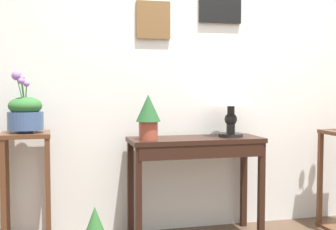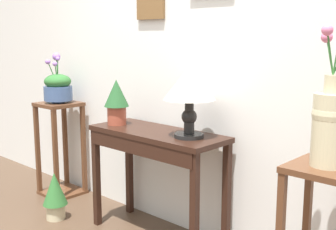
{
  "view_description": "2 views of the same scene",
  "coord_description": "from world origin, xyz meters",
  "px_view_note": "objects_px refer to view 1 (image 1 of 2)",
  "views": [
    {
      "loc": [
        -1.21,
        -2.18,
        1.18
      ],
      "look_at": [
        -0.32,
        1.29,
        0.95
      ],
      "focal_mm": 49.4,
      "sensor_mm": 36.0,
      "label": 1
    },
    {
      "loc": [
        1.9,
        -0.89,
        1.41
      ],
      "look_at": [
        0.0,
        1.14,
        0.91
      ],
      "focal_mm": 45.97,
      "sensor_mm": 36.0,
      "label": 2
    }
  ],
  "objects_px": {
    "table_lamp": "(231,95)",
    "planter_bowl_wide_left": "(25,113)",
    "pedestal_stand_left": "(27,192)",
    "console_table": "(196,154)",
    "potted_plant_on_console": "(148,114)"
  },
  "relations": [
    {
      "from": "table_lamp",
      "to": "planter_bowl_wide_left",
      "type": "xyz_separation_m",
      "value": [
        -1.54,
        0.03,
        -0.12
      ]
    },
    {
      "from": "pedestal_stand_left",
      "to": "planter_bowl_wide_left",
      "type": "relative_size",
      "value": 1.94
    },
    {
      "from": "console_table",
      "to": "pedestal_stand_left",
      "type": "xyz_separation_m",
      "value": [
        -1.25,
        0.05,
        -0.23
      ]
    },
    {
      "from": "table_lamp",
      "to": "pedestal_stand_left",
      "type": "distance_m",
      "value": 1.68
    },
    {
      "from": "planter_bowl_wide_left",
      "to": "potted_plant_on_console",
      "type": "bearing_deg",
      "value": -4.31
    },
    {
      "from": "console_table",
      "to": "table_lamp",
      "type": "xyz_separation_m",
      "value": [
        0.29,
        0.02,
        0.45
      ]
    },
    {
      "from": "table_lamp",
      "to": "pedestal_stand_left",
      "type": "xyz_separation_m",
      "value": [
        -1.54,
        0.03,
        -0.68
      ]
    },
    {
      "from": "table_lamp",
      "to": "potted_plant_on_console",
      "type": "distance_m",
      "value": 0.68
    },
    {
      "from": "pedestal_stand_left",
      "to": "potted_plant_on_console",
      "type": "bearing_deg",
      "value": -4.3
    },
    {
      "from": "planter_bowl_wide_left",
      "to": "table_lamp",
      "type": "bearing_deg",
      "value": -1.01
    },
    {
      "from": "console_table",
      "to": "planter_bowl_wide_left",
      "type": "bearing_deg",
      "value": 177.74
    },
    {
      "from": "pedestal_stand_left",
      "to": "planter_bowl_wide_left",
      "type": "xyz_separation_m",
      "value": [
        -0.0,
        0.0,
        0.56
      ]
    },
    {
      "from": "table_lamp",
      "to": "pedestal_stand_left",
      "type": "relative_size",
      "value": 0.54
    },
    {
      "from": "potted_plant_on_console",
      "to": "planter_bowl_wide_left",
      "type": "distance_m",
      "value": 0.88
    },
    {
      "from": "console_table",
      "to": "potted_plant_on_console",
      "type": "relative_size",
      "value": 3.06
    }
  ]
}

